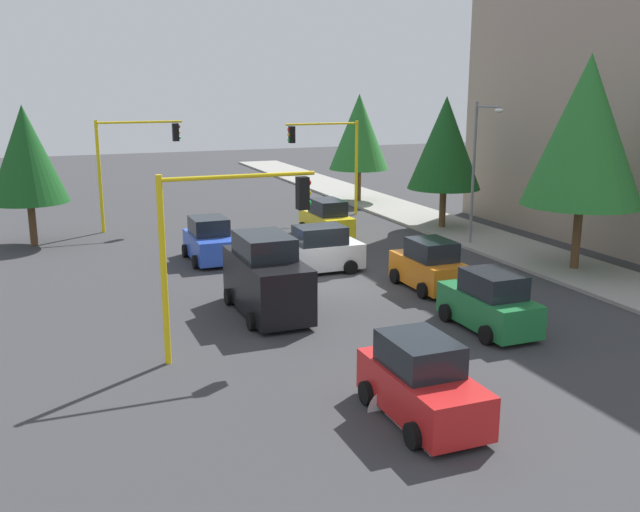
{
  "coord_description": "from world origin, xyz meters",
  "views": [
    {
      "loc": [
        25.39,
        -10.5,
        7.79
      ],
      "look_at": [
        0.03,
        -0.44,
        1.2
      ],
      "focal_mm": 39.91,
      "sensor_mm": 36.0,
      "label": 1
    }
  ],
  "objects_px": {
    "traffic_signal_near_right": "(227,227)",
    "delivery_van_black": "(266,278)",
    "street_lamp_curbside": "(479,158)",
    "tree_roadside_mid": "(445,143)",
    "tree_opposite_side": "(26,154)",
    "car_red": "(421,383)",
    "traffic_signal_far_right": "(132,153)",
    "car_green": "(489,303)",
    "car_yellow": "(327,220)",
    "car_blue": "(210,241)",
    "car_orange": "(429,266)",
    "tree_roadside_near": "(586,131)",
    "car_white": "(317,251)",
    "tree_roadside_far": "(359,132)",
    "traffic_signal_far_left": "(329,150)"
  },
  "relations": [
    {
      "from": "tree_roadside_near",
      "to": "car_blue",
      "type": "height_order",
      "value": "tree_roadside_near"
    },
    {
      "from": "traffic_signal_far_right",
      "to": "car_white",
      "type": "height_order",
      "value": "traffic_signal_far_right"
    },
    {
      "from": "tree_roadside_near",
      "to": "car_green",
      "type": "relative_size",
      "value": 2.38
    },
    {
      "from": "car_green",
      "to": "car_blue",
      "type": "distance_m",
      "value": 14.04
    },
    {
      "from": "car_blue",
      "to": "traffic_signal_far_right",
      "type": "bearing_deg",
      "value": -165.47
    },
    {
      "from": "car_yellow",
      "to": "car_blue",
      "type": "relative_size",
      "value": 1.1
    },
    {
      "from": "tree_roadside_far",
      "to": "street_lamp_curbside",
      "type": "bearing_deg",
      "value": -1.19
    },
    {
      "from": "traffic_signal_near_right",
      "to": "tree_roadside_near",
      "type": "bearing_deg",
      "value": 103.9
    },
    {
      "from": "traffic_signal_far_right",
      "to": "car_white",
      "type": "xyz_separation_m",
      "value": [
        12.0,
        5.96,
        -3.33
      ]
    },
    {
      "from": "tree_roadside_mid",
      "to": "car_orange",
      "type": "xyz_separation_m",
      "value": [
        10.02,
        -6.65,
        -3.84
      ]
    },
    {
      "from": "traffic_signal_far_right",
      "to": "car_green",
      "type": "bearing_deg",
      "value": 22.02
    },
    {
      "from": "traffic_signal_far_right",
      "to": "tree_opposite_side",
      "type": "bearing_deg",
      "value": -69.16
    },
    {
      "from": "tree_roadside_far",
      "to": "car_yellow",
      "type": "relative_size",
      "value": 1.77
    },
    {
      "from": "traffic_signal_far_right",
      "to": "tree_opposite_side",
      "type": "relative_size",
      "value": 0.87
    },
    {
      "from": "delivery_van_black",
      "to": "traffic_signal_near_right",
      "type": "bearing_deg",
      "value": -32.99
    },
    {
      "from": "traffic_signal_far_right",
      "to": "car_green",
      "type": "relative_size",
      "value": 1.57
    },
    {
      "from": "traffic_signal_near_right",
      "to": "tree_roadside_mid",
      "type": "height_order",
      "value": "tree_roadside_mid"
    },
    {
      "from": "car_white",
      "to": "car_blue",
      "type": "height_order",
      "value": "same"
    },
    {
      "from": "tree_roadside_far",
      "to": "traffic_signal_near_right",
      "type": "bearing_deg",
      "value": -32.28
    },
    {
      "from": "traffic_signal_far_left",
      "to": "car_blue",
      "type": "distance_m",
      "value": 12.9
    },
    {
      "from": "traffic_signal_far_right",
      "to": "car_white",
      "type": "distance_m",
      "value": 13.8
    },
    {
      "from": "traffic_signal_far_left",
      "to": "tree_roadside_mid",
      "type": "bearing_deg",
      "value": 35.62
    },
    {
      "from": "street_lamp_curbside",
      "to": "car_orange",
      "type": "distance_m",
      "value": 8.82
    },
    {
      "from": "car_blue",
      "to": "car_green",
      "type": "bearing_deg",
      "value": 26.64
    },
    {
      "from": "tree_roadside_far",
      "to": "car_white",
      "type": "xyz_separation_m",
      "value": [
        16.0,
        -9.29,
        -3.84
      ]
    },
    {
      "from": "tree_roadside_mid",
      "to": "delivery_van_black",
      "type": "height_order",
      "value": "tree_roadside_mid"
    },
    {
      "from": "traffic_signal_near_right",
      "to": "tree_roadside_far",
      "type": "distance_m",
      "value": 28.4
    },
    {
      "from": "traffic_signal_near_right",
      "to": "delivery_van_black",
      "type": "relative_size",
      "value": 1.13
    },
    {
      "from": "car_green",
      "to": "car_white",
      "type": "bearing_deg",
      "value": -164.29
    },
    {
      "from": "street_lamp_curbside",
      "to": "tree_roadside_mid",
      "type": "height_order",
      "value": "tree_roadside_mid"
    },
    {
      "from": "delivery_van_black",
      "to": "car_red",
      "type": "xyz_separation_m",
      "value": [
        9.05,
        1.0,
        -0.39
      ]
    },
    {
      "from": "traffic_signal_far_left",
      "to": "car_red",
      "type": "height_order",
      "value": "traffic_signal_far_left"
    },
    {
      "from": "tree_roadside_mid",
      "to": "car_orange",
      "type": "distance_m",
      "value": 12.62
    },
    {
      "from": "traffic_signal_far_right",
      "to": "car_blue",
      "type": "relative_size",
      "value": 1.62
    },
    {
      "from": "traffic_signal_far_left",
      "to": "tree_roadside_far",
      "type": "relative_size",
      "value": 0.79
    },
    {
      "from": "traffic_signal_far_left",
      "to": "car_white",
      "type": "xyz_separation_m",
      "value": [
        12.0,
        -5.49,
        -3.13
      ]
    },
    {
      "from": "tree_opposite_side",
      "to": "delivery_van_black",
      "type": "bearing_deg",
      "value": 27.2
    },
    {
      "from": "traffic_signal_near_right",
      "to": "traffic_signal_far_right",
      "type": "distance_m",
      "value": 20.0
    },
    {
      "from": "tree_roadside_far",
      "to": "tree_roadside_near",
      "type": "distance_m",
      "value": 20.06
    },
    {
      "from": "tree_roadside_mid",
      "to": "car_orange",
      "type": "bearing_deg",
      "value": -33.57
    },
    {
      "from": "traffic_signal_far_right",
      "to": "street_lamp_curbside",
      "type": "xyz_separation_m",
      "value": [
        10.39,
        14.95,
        0.13
      ]
    },
    {
      "from": "tree_roadside_near",
      "to": "delivery_van_black",
      "type": "height_order",
      "value": "tree_roadside_near"
    },
    {
      "from": "tree_roadside_far",
      "to": "traffic_signal_far_left",
      "type": "bearing_deg",
      "value": -43.53
    },
    {
      "from": "tree_opposite_side",
      "to": "car_red",
      "type": "height_order",
      "value": "tree_opposite_side"
    },
    {
      "from": "car_yellow",
      "to": "street_lamp_curbside",
      "type": "bearing_deg",
      "value": 49.73
    },
    {
      "from": "tree_roadside_far",
      "to": "car_red",
      "type": "height_order",
      "value": "tree_roadside_far"
    },
    {
      "from": "car_green",
      "to": "car_red",
      "type": "bearing_deg",
      "value": -47.63
    },
    {
      "from": "traffic_signal_near_right",
      "to": "car_yellow",
      "type": "bearing_deg",
      "value": 148.3
    },
    {
      "from": "car_orange",
      "to": "traffic_signal_far_left",
      "type": "bearing_deg",
      "value": 171.66
    },
    {
      "from": "delivery_van_black",
      "to": "traffic_signal_far_right",
      "type": "bearing_deg",
      "value": -172.24
    }
  ]
}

